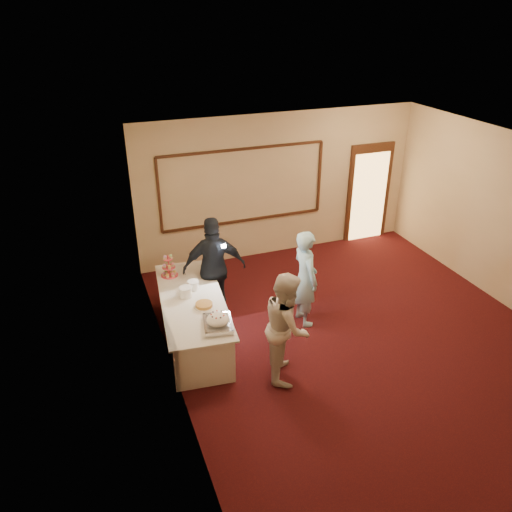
{
  "coord_description": "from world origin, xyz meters",
  "views": [
    {
      "loc": [
        -3.89,
        -5.56,
        4.91
      ],
      "look_at": [
        -1.33,
        1.31,
        1.15
      ],
      "focal_mm": 35.0,
      "sensor_mm": 36.0,
      "label": 1
    }
  ],
  "objects_px": {
    "buffet_table": "(193,319)",
    "cupcake_stand": "(169,268)",
    "plate_stack_b": "(193,285)",
    "pavlova_tray": "(218,321)",
    "plate_stack_a": "(186,292)",
    "tart": "(204,305)",
    "woman": "(287,326)",
    "guest": "(214,268)",
    "man": "(305,278)"
  },
  "relations": [
    {
      "from": "buffet_table",
      "to": "cupcake_stand",
      "type": "distance_m",
      "value": 1.02
    },
    {
      "from": "buffet_table",
      "to": "plate_stack_b",
      "type": "bearing_deg",
      "value": 71.66
    },
    {
      "from": "pavlova_tray",
      "to": "plate_stack_a",
      "type": "height_order",
      "value": "pavlova_tray"
    },
    {
      "from": "tart",
      "to": "woman",
      "type": "distance_m",
      "value": 1.36
    },
    {
      "from": "plate_stack_a",
      "to": "guest",
      "type": "height_order",
      "value": "guest"
    },
    {
      "from": "pavlova_tray",
      "to": "plate_stack_a",
      "type": "distance_m",
      "value": 0.98
    },
    {
      "from": "guest",
      "to": "tart",
      "type": "bearing_deg",
      "value": 74.09
    },
    {
      "from": "woman",
      "to": "tart",
      "type": "bearing_deg",
      "value": 65.6
    },
    {
      "from": "cupcake_stand",
      "to": "guest",
      "type": "bearing_deg",
      "value": -18.77
    },
    {
      "from": "pavlova_tray",
      "to": "guest",
      "type": "height_order",
      "value": "guest"
    },
    {
      "from": "buffet_table",
      "to": "man",
      "type": "xyz_separation_m",
      "value": [
        1.88,
        -0.14,
        0.46
      ]
    },
    {
      "from": "buffet_table",
      "to": "man",
      "type": "relative_size",
      "value": 1.53
    },
    {
      "from": "cupcake_stand",
      "to": "woman",
      "type": "bearing_deg",
      "value": -59.69
    },
    {
      "from": "plate_stack_b",
      "to": "woman",
      "type": "relative_size",
      "value": 0.11
    },
    {
      "from": "buffet_table",
      "to": "woman",
      "type": "relative_size",
      "value": 1.55
    },
    {
      "from": "plate_stack_a",
      "to": "plate_stack_b",
      "type": "bearing_deg",
      "value": 47.45
    },
    {
      "from": "pavlova_tray",
      "to": "cupcake_stand",
      "type": "relative_size",
      "value": 1.45
    },
    {
      "from": "buffet_table",
      "to": "man",
      "type": "bearing_deg",
      "value": -4.33
    },
    {
      "from": "plate_stack_a",
      "to": "guest",
      "type": "distance_m",
      "value": 0.8
    },
    {
      "from": "buffet_table",
      "to": "plate_stack_a",
      "type": "height_order",
      "value": "plate_stack_a"
    },
    {
      "from": "cupcake_stand",
      "to": "plate_stack_b",
      "type": "distance_m",
      "value": 0.64
    },
    {
      "from": "buffet_table",
      "to": "woman",
      "type": "bearing_deg",
      "value": -50.09
    },
    {
      "from": "plate_stack_b",
      "to": "man",
      "type": "relative_size",
      "value": 0.11
    },
    {
      "from": "plate_stack_b",
      "to": "cupcake_stand",
      "type": "bearing_deg",
      "value": 114.92
    },
    {
      "from": "plate_stack_a",
      "to": "woman",
      "type": "xyz_separation_m",
      "value": [
        1.13,
        -1.36,
        -0.02
      ]
    },
    {
      "from": "plate_stack_a",
      "to": "woman",
      "type": "height_order",
      "value": "woman"
    },
    {
      "from": "buffet_table",
      "to": "cupcake_stand",
      "type": "xyz_separation_m",
      "value": [
        -0.18,
        0.85,
        0.53
      ]
    },
    {
      "from": "buffet_table",
      "to": "guest",
      "type": "distance_m",
      "value": 0.97
    },
    {
      "from": "buffet_table",
      "to": "pavlova_tray",
      "type": "relative_size",
      "value": 4.2
    },
    {
      "from": "pavlova_tray",
      "to": "woman",
      "type": "distance_m",
      "value": 0.98
    },
    {
      "from": "tart",
      "to": "woman",
      "type": "height_order",
      "value": "woman"
    },
    {
      "from": "buffet_table",
      "to": "tart",
      "type": "distance_m",
      "value": 0.52
    },
    {
      "from": "pavlova_tray",
      "to": "cupcake_stand",
      "type": "distance_m",
      "value": 1.74
    },
    {
      "from": "cupcake_stand",
      "to": "tart",
      "type": "height_order",
      "value": "cupcake_stand"
    },
    {
      "from": "tart",
      "to": "man",
      "type": "distance_m",
      "value": 1.77
    },
    {
      "from": "plate_stack_a",
      "to": "plate_stack_b",
      "type": "xyz_separation_m",
      "value": [
        0.16,
        0.18,
        -0.01
      ]
    },
    {
      "from": "pavlova_tray",
      "to": "plate_stack_a",
      "type": "xyz_separation_m",
      "value": [
        -0.24,
        0.95,
        -0.0
      ]
    },
    {
      "from": "buffet_table",
      "to": "cupcake_stand",
      "type": "height_order",
      "value": "cupcake_stand"
    },
    {
      "from": "buffet_table",
      "to": "guest",
      "type": "height_order",
      "value": "guest"
    },
    {
      "from": "man",
      "to": "buffet_table",
      "type": "bearing_deg",
      "value": 82.93
    },
    {
      "from": "buffet_table",
      "to": "woman",
      "type": "distance_m",
      "value": 1.71
    },
    {
      "from": "tart",
      "to": "guest",
      "type": "bearing_deg",
      "value": 64.55
    },
    {
      "from": "buffet_table",
      "to": "plate_stack_a",
      "type": "relative_size",
      "value": 12.77
    },
    {
      "from": "pavlova_tray",
      "to": "tart",
      "type": "xyz_separation_m",
      "value": [
        -0.05,
        0.57,
        -0.06
      ]
    },
    {
      "from": "woman",
      "to": "guest",
      "type": "distance_m",
      "value": 1.95
    },
    {
      "from": "man",
      "to": "woman",
      "type": "xyz_separation_m",
      "value": [
        -0.82,
        -1.13,
        -0.01
      ]
    },
    {
      "from": "cupcake_stand",
      "to": "pavlova_tray",
      "type": "bearing_deg",
      "value": -78.4
    },
    {
      "from": "man",
      "to": "plate_stack_a",
      "type": "bearing_deg",
      "value": 80.36
    },
    {
      "from": "pavlova_tray",
      "to": "man",
      "type": "relative_size",
      "value": 0.36
    },
    {
      "from": "guest",
      "to": "buffet_table",
      "type": "bearing_deg",
      "value": 57.77
    }
  ]
}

